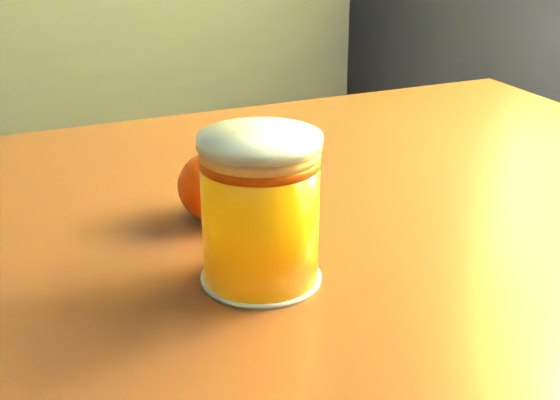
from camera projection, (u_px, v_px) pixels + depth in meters
table at (284, 305)px, 0.68m from camera, size 0.98×0.75×0.68m
juice_glass at (260, 211)px, 0.52m from camera, size 0.08×0.08×0.10m
orange_front at (218, 186)px, 0.63m from camera, size 0.07×0.07×0.06m
orange_back at (224, 184)px, 0.63m from camera, size 0.08×0.08×0.06m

